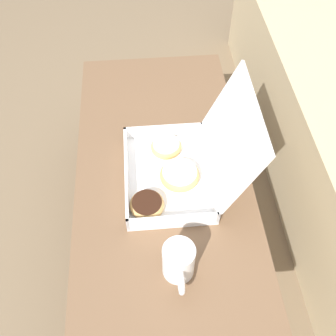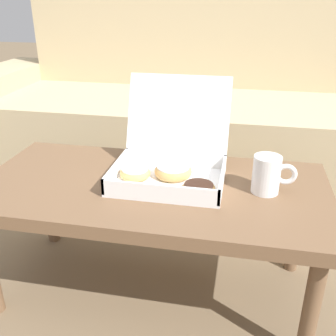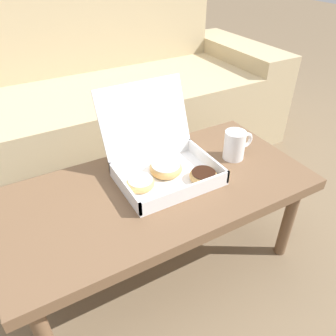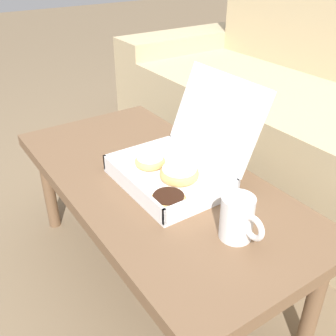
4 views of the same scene
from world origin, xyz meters
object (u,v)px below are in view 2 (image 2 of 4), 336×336
Objects in this scene: coffee_table at (153,196)px; coffee_mug at (268,174)px; couch at (193,121)px; pastry_box at (171,163)px.

coffee_mug reaches higher than coffee_table.
couch reaches higher than coffee_mug.
couch is 0.90m from coffee_table.
couch is 0.86m from pastry_box.
coffee_mug is at bearing -6.79° from pastry_box.
coffee_mug is at bearing 2.57° from coffee_table.
coffee_table is at bearing -90.00° from couch.
couch reaches higher than pastry_box.
pastry_box is 0.29m from coffee_mug.
pastry_box is at bearing 45.88° from coffee_table.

